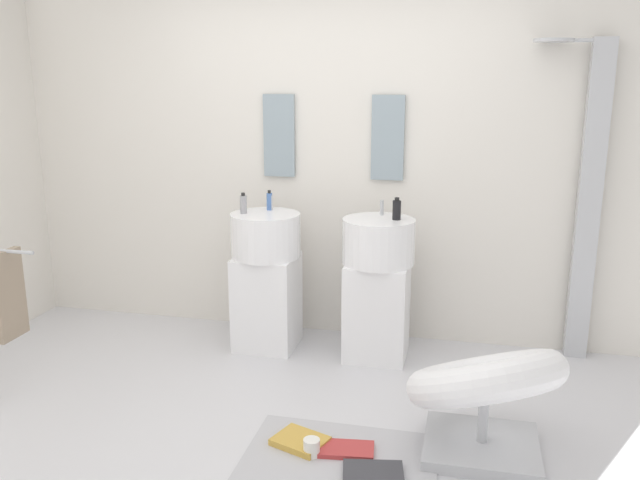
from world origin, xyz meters
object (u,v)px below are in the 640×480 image
at_px(pedestal_sink_right, 378,284).
at_px(magazine_red, 344,449).
at_px(soap_bottle_grey, 243,204).
at_px(magazine_ochre, 300,441).
at_px(pedestal_sink_left, 267,277).
at_px(lounge_chair, 485,388).
at_px(soap_bottle_blue, 269,201).
at_px(soap_bottle_black, 397,210).
at_px(coffee_mug, 312,447).
at_px(towel_rack, 5,298).
at_px(magazine_charcoal, 373,473).
at_px(shower_column, 587,197).

distance_m(pedestal_sink_right, magazine_red, 1.30).
xyz_separation_m(magazine_red, soap_bottle_grey, (-0.92, 1.19, 0.98)).
xyz_separation_m(pedestal_sink_right, magazine_ochre, (-0.21, -1.20, -0.47)).
bearing_deg(pedestal_sink_left, soap_bottle_grey, -170.07).
height_order(pedestal_sink_right, soap_bottle_grey, soap_bottle_grey).
height_order(lounge_chair, soap_bottle_blue, soap_bottle_blue).
xyz_separation_m(pedestal_sink_left, soap_bottle_blue, (-0.01, 0.13, 0.50)).
distance_m(pedestal_sink_left, lounge_chair, 1.78).
xyz_separation_m(pedestal_sink_left, soap_bottle_black, (0.87, 0.01, 0.50)).
height_order(coffee_mug, soap_bottle_black, soap_bottle_black).
distance_m(pedestal_sink_right, lounge_chair, 1.26).
height_order(soap_bottle_black, soap_bottle_grey, soap_bottle_black).
height_order(towel_rack, magazine_charcoal, towel_rack).
distance_m(magazine_red, magazine_ochre, 0.23).
bearing_deg(magazine_charcoal, pedestal_sink_right, 87.57).
bearing_deg(pedestal_sink_left, towel_rack, -136.25).
bearing_deg(lounge_chair, magazine_charcoal, -145.58).
bearing_deg(coffee_mug, pedestal_sink_left, 116.05).
relative_size(pedestal_sink_left, towel_rack, 1.09).
bearing_deg(soap_bottle_black, shower_column, 14.01).
bearing_deg(towel_rack, magazine_ochre, -2.87).
bearing_deg(magazine_charcoal, magazine_red, 125.36).
height_order(lounge_chair, soap_bottle_black, soap_bottle_black).
distance_m(shower_column, magazine_charcoal, 2.27).
height_order(shower_column, magazine_charcoal, shower_column).
xyz_separation_m(shower_column, lounge_chair, (-0.60, -1.34, -0.73)).
height_order(pedestal_sink_right, magazine_charcoal, pedestal_sink_right).
xyz_separation_m(magazine_ochre, soap_bottle_grey, (-0.69, 1.17, 0.97)).
bearing_deg(shower_column, magazine_red, -129.97).
height_order(magazine_red, soap_bottle_blue, soap_bottle_blue).
bearing_deg(magazine_charcoal, soap_bottle_black, 83.01).
bearing_deg(soap_bottle_blue, towel_rack, -132.88).
bearing_deg(magazine_ochre, towel_rack, -162.19).
bearing_deg(soap_bottle_grey, towel_rack, -133.15).
distance_m(lounge_chair, soap_bottle_black, 1.36).
bearing_deg(magazine_red, magazine_ochre, 168.65).
xyz_separation_m(pedestal_sink_left, soap_bottle_grey, (-0.14, -0.02, 0.50)).
height_order(shower_column, magazine_ochre, shower_column).
xyz_separation_m(soap_bottle_blue, soap_bottle_grey, (-0.13, -0.15, 0.00)).
relative_size(lounge_chair, soap_bottle_grey, 7.91).
height_order(pedestal_sink_left, pedestal_sink_right, same).
height_order(magazine_charcoal, soap_bottle_blue, soap_bottle_blue).
relative_size(pedestal_sink_right, soap_bottle_black, 7.29).
distance_m(pedestal_sink_left, magazine_red, 1.52).
bearing_deg(shower_column, soap_bottle_grey, -171.55).
xyz_separation_m(towel_rack, soap_bottle_grey, (1.02, 1.08, 0.37)).
bearing_deg(pedestal_sink_right, soap_bottle_black, 3.68).
bearing_deg(lounge_chair, pedestal_sink_right, 123.05).
xyz_separation_m(magazine_red, coffee_mug, (-0.15, -0.07, 0.03)).
relative_size(pedestal_sink_left, soap_bottle_blue, 7.67).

